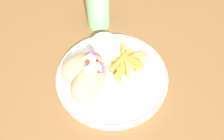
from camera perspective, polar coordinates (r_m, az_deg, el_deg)
table at (r=0.63m, az=-0.02°, el=-3.96°), size 1.44×1.44×0.73m
plate at (r=0.56m, az=0.00°, el=-1.43°), size 0.29×0.29×0.02m
pita_sandwich_near at (r=0.52m, az=-5.96°, el=-2.53°), size 0.14×0.11×0.07m
pita_sandwich_far at (r=0.54m, az=-7.54°, el=0.61°), size 0.13×0.11×0.07m
fries_pile at (r=0.57m, az=3.47°, el=2.08°), size 0.11×0.10×0.02m
sauce_ramekin at (r=0.60m, az=-2.06°, el=6.72°), size 0.07×0.07×0.03m
water_glass at (r=0.66m, az=-3.63°, el=15.58°), size 0.07×0.07×0.13m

